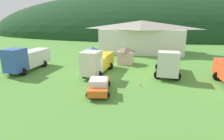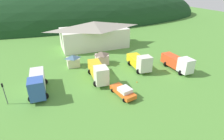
% 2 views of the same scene
% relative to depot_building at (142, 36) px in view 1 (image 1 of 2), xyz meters
% --- Properties ---
extents(ground_plane, '(200.00, 200.00, 0.00)m').
position_rel_depot_building_xyz_m(ground_plane, '(-3.48, -19.88, -3.72)').
color(ground_plane, '#518C38').
extents(forested_hill_backdrop, '(154.89, 60.00, 38.29)m').
position_rel_depot_building_xyz_m(forested_hill_backdrop, '(-3.48, 46.48, -3.72)').
color(forested_hill_backdrop, '#193D1E').
rests_on(forested_hill_backdrop, ground).
extents(depot_building, '(19.47, 9.61, 7.23)m').
position_rel_depot_building_xyz_m(depot_building, '(0.00, 0.00, 0.00)').
color(depot_building, white).
rests_on(depot_building, ground).
extents(play_shed_cream, '(2.75, 2.37, 2.67)m').
position_rel_depot_building_xyz_m(play_shed_cream, '(-8.15, -11.36, -2.35)').
color(play_shed_cream, beige).
rests_on(play_shed_cream, ground).
extents(play_shed_pink, '(2.74, 2.75, 2.95)m').
position_rel_depot_building_xyz_m(play_shed_pink, '(-1.83, -12.27, -2.21)').
color(play_shed_pink, beige).
rests_on(play_shed_pink, ground).
extents(box_truck_blue, '(3.19, 8.16, 3.67)m').
position_rel_depot_building_xyz_m(box_truck_blue, '(-15.51, -19.86, -1.86)').
color(box_truck_blue, '#3356AD').
rests_on(box_truck_blue, ground).
extents(heavy_rig_striped, '(3.35, 8.38, 3.57)m').
position_rel_depot_building_xyz_m(heavy_rig_striped, '(-4.83, -19.20, -1.97)').
color(heavy_rig_striped, silver).
rests_on(heavy_rig_striped, ground).
extents(flatbed_truck_yellow, '(3.59, 7.38, 3.62)m').
position_rel_depot_building_xyz_m(flatbed_truck_yellow, '(4.72, -17.93, -2.02)').
color(flatbed_truck_yellow, silver).
rests_on(flatbed_truck_yellow, ground).
extents(service_pickup_orange, '(3.02, 5.19, 1.66)m').
position_rel_depot_building_xyz_m(service_pickup_orange, '(-2.69, -25.81, -2.90)').
color(service_pickup_orange, orange).
rests_on(service_pickup_orange, ground).
extents(traffic_cone_near_pickup, '(0.36, 0.36, 0.63)m').
position_rel_depot_building_xyz_m(traffic_cone_near_pickup, '(1.48, -22.85, -3.72)').
color(traffic_cone_near_pickup, orange).
rests_on(traffic_cone_near_pickup, ground).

